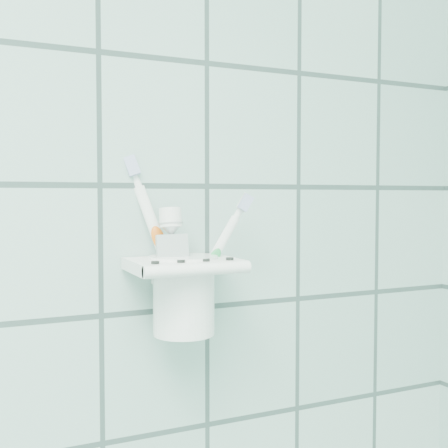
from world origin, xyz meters
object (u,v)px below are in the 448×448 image
(toothpaste_tube, at_px, (176,260))
(holder_bracket, at_px, (183,266))
(toothbrush_orange, at_px, (176,249))
(toothbrush_pink, at_px, (190,235))
(toothbrush_blue, at_px, (179,244))
(cup, at_px, (184,292))

(toothpaste_tube, bearing_deg, holder_bracket, 42.77)
(toothbrush_orange, relative_size, toothpaste_tube, 1.20)
(toothbrush_pink, height_order, toothpaste_tube, toothbrush_pink)
(toothbrush_blue, height_order, toothpaste_tube, toothbrush_blue)
(holder_bracket, height_order, cup, same)
(toothpaste_tube, bearing_deg, toothbrush_orange, 80.98)
(toothbrush_blue, xyz_separation_m, toothbrush_orange, (-0.00, 0.00, -0.01))
(toothbrush_pink, xyz_separation_m, toothbrush_blue, (-0.01, 0.01, -0.01))
(toothbrush_blue, distance_m, toothpaste_tube, 0.03)
(toothpaste_tube, bearing_deg, cup, 49.70)
(toothbrush_pink, relative_size, toothbrush_blue, 1.12)
(toothbrush_blue, bearing_deg, holder_bracket, -100.19)
(toothbrush_blue, distance_m, toothbrush_orange, 0.01)
(cup, distance_m, toothbrush_pink, 0.07)
(holder_bracket, xyz_separation_m, toothbrush_orange, (-0.00, 0.02, 0.02))
(cup, distance_m, toothbrush_blue, 0.06)
(toothbrush_pink, height_order, toothbrush_orange, toothbrush_pink)
(holder_bracket, height_order, toothbrush_blue, toothbrush_blue)
(holder_bracket, distance_m, cup, 0.03)
(cup, height_order, toothpaste_tube, toothpaste_tube)
(toothbrush_pink, height_order, toothbrush_blue, toothbrush_pink)
(holder_bracket, height_order, toothbrush_pink, toothbrush_pink)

